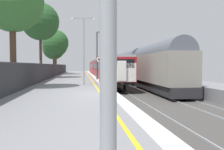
{
  "coord_description": "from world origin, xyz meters",
  "views": [
    {
      "loc": [
        -1.48,
        -13.69,
        1.65
      ],
      "look_at": [
        1.46,
        8.89,
        0.73
      ],
      "focal_mm": 38.08,
      "sensor_mm": 36.0,
      "label": 1
    }
  ],
  "objects": [
    {
      "name": "commuter_train_at_platform",
      "position": [
        2.1,
        27.74,
        1.27
      ],
      "size": [
        2.83,
        41.53,
        3.81
      ],
      "color": "maroon",
      "rests_on": "ground"
    },
    {
      "name": "background_tree_left",
      "position": [
        -6.71,
        17.8,
        7.08
      ],
      "size": [
        4.77,
        4.77,
        9.62
      ],
      "color": "#473323",
      "rests_on": "ground"
    },
    {
      "name": "background_tree_back",
      "position": [
        -5.94,
        30.32,
        5.54
      ],
      "size": [
        4.66,
        4.66,
        8.05
      ],
      "color": "#473323",
      "rests_on": "ground"
    },
    {
      "name": "platform_lamp_mid",
      "position": [
        -1.27,
        6.25,
        3.34
      ],
      "size": [
        2.0,
        0.2,
        5.66
      ],
      "color": "#93999E",
      "rests_on": "ground"
    },
    {
      "name": "signal_gantry",
      "position": [
        0.6,
        13.88,
        3.44
      ],
      "size": [
        1.1,
        0.24,
        5.55
      ],
      "color": "#47474C",
      "rests_on": "ground"
    },
    {
      "name": "freight_train_adjacent_track",
      "position": [
        6.1,
        15.41,
        1.66
      ],
      "size": [
        2.6,
        25.93,
        4.85
      ],
      "color": "#232326",
      "rests_on": "ground"
    },
    {
      "name": "background_tree_right",
      "position": [
        -6.16,
        3.55,
        5.98
      ],
      "size": [
        4.31,
        4.31,
        8.28
      ],
      "color": "#473323",
      "rests_on": "ground"
    },
    {
      "name": "ground",
      "position": [
        2.64,
        0.0,
        -0.61
      ],
      "size": [
        17.4,
        110.0,
        1.21
      ],
      "color": "gray"
    },
    {
      "name": "speed_limit_sign",
      "position": [
        0.25,
        8.9,
        1.61
      ],
      "size": [
        0.59,
        0.08,
        2.51
      ],
      "color": "#59595B",
      "rests_on": "ground"
    },
    {
      "name": "platform_back_fence",
      "position": [
        -5.45,
        0.0,
        0.96
      ],
      "size": [
        0.07,
        99.0,
        1.84
      ],
      "color": "#282B2D",
      "rests_on": "ground"
    },
    {
      "name": "background_tree_centre",
      "position": [
        -7.05,
        36.15,
        5.02
      ],
      "size": [
        4.51,
        4.51,
        7.38
      ],
      "color": "#473323",
      "rests_on": "ground"
    }
  ]
}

